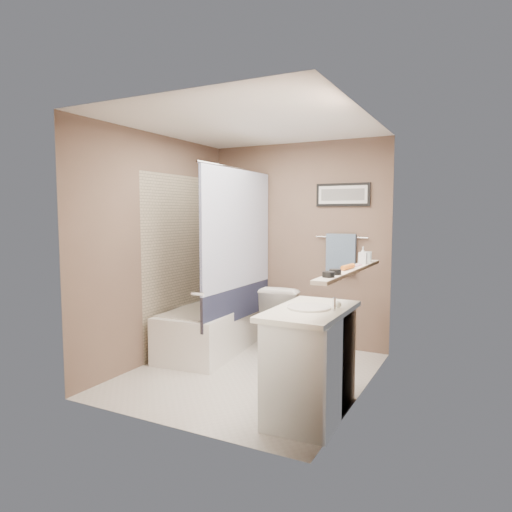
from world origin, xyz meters
The scene contains 33 objects.
ground centered at (0.00, 0.00, 0.00)m, with size 2.50×2.50×0.00m, color beige.
ceiling centered at (0.00, 0.00, 2.38)m, with size 2.20×2.50×0.04m, color white.
wall_back centered at (0.00, 1.23, 1.20)m, with size 2.20×0.04×2.40m, color brown.
wall_front centered at (0.00, -1.23, 1.20)m, with size 2.20×0.04×2.40m, color brown.
wall_left centered at (-1.08, 0.00, 1.20)m, with size 0.04×2.50×2.40m, color brown.
wall_right centered at (1.08, 0.00, 1.20)m, with size 0.04×2.50×2.40m, color brown.
tile_surround centered at (-1.09, 0.50, 1.00)m, with size 0.02×1.55×2.00m, color tan.
curtain_rod centered at (-0.40, 0.50, 2.05)m, with size 0.02×0.02×1.55m, color silver.
curtain_upper centered at (-0.40, 0.50, 1.40)m, with size 0.03×1.45×1.28m, color white.
curtain_lower centered at (-0.40, 0.50, 0.58)m, with size 0.03×1.45×0.36m, color #222640.
mirror centered at (1.09, -0.15, 1.62)m, with size 0.02×1.60×1.00m, color silver.
shelf centered at (1.04, -0.15, 1.10)m, with size 0.12×1.60×0.03m, color silver.
towel_bar centered at (0.55, 1.22, 1.30)m, with size 0.02×0.02×0.60m, color silver.
towel centered at (0.55, 1.20, 1.12)m, with size 0.34×0.05×0.44m, color #7F9DBA.
art_frame centered at (0.55, 1.23, 1.78)m, with size 0.62×0.03×0.26m, color black.
art_mat centered at (0.55, 1.22, 1.78)m, with size 0.56×0.00×0.20m, color white.
art_image centered at (0.55, 1.22, 1.78)m, with size 0.50×0.00×0.13m, color #595959.
door centered at (0.55, -1.24, 1.00)m, with size 0.80×0.02×2.00m, color silver.
door_handle centered at (0.22, -1.19, 1.00)m, with size 0.02×0.02×0.10m, color silver.
bathtub centered at (-0.75, 0.50, 0.25)m, with size 0.70×1.50×0.50m, color white.
tub_rim centered at (-0.75, 0.50, 0.50)m, with size 0.56×1.36×0.02m, color beige.
toilet centered at (0.05, 0.86, 0.39)m, with size 0.43×0.76×0.77m, color silver.
vanity centered at (0.85, -0.58, 0.40)m, with size 0.50×0.90×0.80m, color white.
countertop centered at (0.84, -0.58, 0.82)m, with size 0.54×0.96×0.04m, color white.
sink_basin centered at (0.83, -0.58, 0.85)m, with size 0.34×0.34×0.01m, color silver.
faucet_spout centered at (1.03, -0.58, 0.89)m, with size 0.02×0.02×0.10m, color silver.
faucet_knob centered at (1.03, -0.48, 0.87)m, with size 0.05×0.05×0.05m, color silver.
candle_bowl_near centered at (1.04, -0.74, 1.14)m, with size 0.09×0.09×0.04m, color black.
candle_bowl_far centered at (1.04, -0.58, 1.14)m, with size 0.09×0.09×0.04m, color black.
hair_brush_front centered at (1.04, -0.24, 1.14)m, with size 0.04×0.04×0.22m, color orange.
pink_comb centered at (1.04, 0.05, 1.12)m, with size 0.03×0.16×0.01m, color pink.
glass_jar centered at (1.04, 0.41, 1.17)m, with size 0.08×0.08×0.10m, color silver.
soap_bottle centered at (1.04, 0.24, 1.19)m, with size 0.07×0.07×0.15m, color #999999.
Camera 1 is at (2.04, -3.83, 1.56)m, focal length 32.00 mm.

